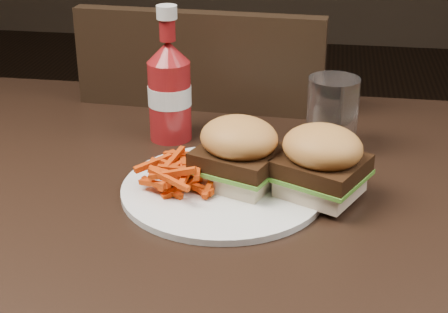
# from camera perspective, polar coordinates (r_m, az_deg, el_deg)

# --- Properties ---
(dining_table) EXTENTS (1.20, 0.80, 0.04)m
(dining_table) POSITION_cam_1_polar(r_m,az_deg,el_deg) (0.96, 1.79, -3.59)
(dining_table) COLOR black
(dining_table) RESTS_ON ground
(chair_far) EXTENTS (0.48, 0.48, 0.04)m
(chair_far) POSITION_cam_1_polar(r_m,az_deg,el_deg) (1.56, -0.07, -4.32)
(chair_far) COLOR black
(chair_far) RESTS_ON ground
(plate) EXTENTS (0.28, 0.28, 0.01)m
(plate) POSITION_cam_1_polar(r_m,az_deg,el_deg) (0.94, -0.10, -2.75)
(plate) COLOR white
(plate) RESTS_ON dining_table
(sandwich_half_a) EXTENTS (0.12, 0.12, 0.02)m
(sandwich_half_a) POSITION_cam_1_polar(r_m,az_deg,el_deg) (0.94, 1.22, -1.58)
(sandwich_half_a) COLOR #F9ECBB
(sandwich_half_a) RESTS_ON plate
(sandwich_half_b) EXTENTS (0.12, 0.12, 0.02)m
(sandwich_half_b) POSITION_cam_1_polar(r_m,az_deg,el_deg) (0.92, 7.98, -2.39)
(sandwich_half_b) COLOR beige
(sandwich_half_b) RESTS_ON plate
(fries_pile) EXTENTS (0.13, 0.13, 0.04)m
(fries_pile) POSITION_cam_1_polar(r_m,az_deg,el_deg) (0.93, -3.65, -1.08)
(fries_pile) COLOR #C23C0D
(fries_pile) RESTS_ON plate
(ketchup_bottle) EXTENTS (0.08, 0.08, 0.13)m
(ketchup_bottle) POSITION_cam_1_polar(r_m,az_deg,el_deg) (1.09, -4.52, 4.46)
(ketchup_bottle) COLOR maroon
(ketchup_bottle) RESTS_ON dining_table
(tumbler) EXTENTS (0.10, 0.10, 0.12)m
(tumbler) POSITION_cam_1_polar(r_m,az_deg,el_deg) (1.06, 8.96, 3.30)
(tumbler) COLOR white
(tumbler) RESTS_ON dining_table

